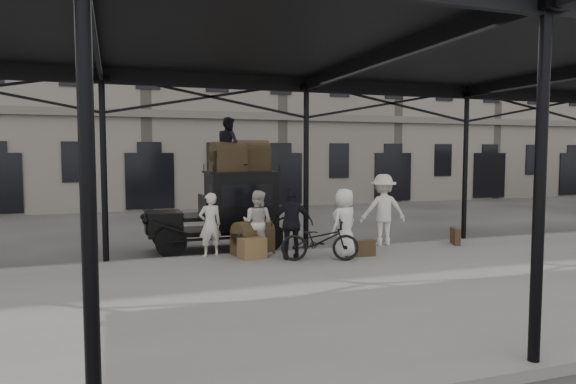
# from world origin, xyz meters

# --- Properties ---
(ground) EXTENTS (120.00, 120.00, 0.00)m
(ground) POSITION_xyz_m (0.00, 0.00, 0.00)
(ground) COLOR #383533
(ground) RESTS_ON ground
(platform) EXTENTS (28.00, 8.00, 0.15)m
(platform) POSITION_xyz_m (0.00, -2.00, 0.07)
(platform) COLOR slate
(platform) RESTS_ON ground
(canopy) EXTENTS (22.50, 9.00, 4.74)m
(canopy) POSITION_xyz_m (0.00, -1.72, 4.60)
(canopy) COLOR black
(canopy) RESTS_ON ground
(building_frontage) EXTENTS (64.00, 8.00, 14.00)m
(building_frontage) POSITION_xyz_m (0.00, 18.00, 7.00)
(building_frontage) COLOR slate
(building_frontage) RESTS_ON ground
(taxi) EXTENTS (3.65, 1.55, 2.18)m
(taxi) POSITION_xyz_m (-1.76, 3.33, 1.20)
(taxi) COLOR black
(taxi) RESTS_ON ground
(porter_left) EXTENTS (0.62, 0.46, 1.57)m
(porter_left) POSITION_xyz_m (-2.58, 1.80, 0.93)
(porter_left) COLOR beige
(porter_left) RESTS_ON platform
(porter_midleft) EXTENTS (0.99, 0.96, 1.61)m
(porter_midleft) POSITION_xyz_m (-1.44, 1.61, 0.95)
(porter_midleft) COLOR beige
(porter_midleft) RESTS_ON platform
(porter_centre) EXTENTS (0.98, 0.87, 1.68)m
(porter_centre) POSITION_xyz_m (0.47, 0.62, 0.99)
(porter_centre) COLOR silver
(porter_centre) RESTS_ON platform
(porter_official) EXTENTS (1.08, 0.67, 1.71)m
(porter_official) POSITION_xyz_m (-0.80, 0.84, 1.00)
(porter_official) COLOR black
(porter_official) RESTS_ON platform
(porter_right) EXTENTS (1.38, 0.96, 1.96)m
(porter_right) POSITION_xyz_m (2.18, 1.80, 1.13)
(porter_right) COLOR silver
(porter_right) RESTS_ON platform
(bicycle) EXTENTS (1.93, 1.17, 0.96)m
(bicycle) POSITION_xyz_m (-0.24, 0.46, 0.63)
(bicycle) COLOR black
(bicycle) RESTS_ON platform
(porter_roof) EXTENTS (0.73, 0.84, 1.48)m
(porter_roof) POSITION_xyz_m (-1.79, 3.23, 2.92)
(porter_roof) COLOR black
(porter_roof) RESTS_ON taxi
(steamer_trunk_roof_near) EXTENTS (1.01, 0.76, 0.66)m
(steamer_trunk_roof_near) POSITION_xyz_m (-1.84, 3.08, 2.51)
(steamer_trunk_roof_near) COLOR #3F311D
(steamer_trunk_roof_near) RESTS_ON taxi
(steamer_trunk_roof_far) EXTENTS (1.07, 0.76, 0.72)m
(steamer_trunk_roof_far) POSITION_xyz_m (-1.09, 3.53, 2.54)
(steamer_trunk_roof_far) COLOR #3F311D
(steamer_trunk_roof_far) RESTS_ON taxi
(steamer_trunk_platform) EXTENTS (1.12, 0.92, 0.71)m
(steamer_trunk_platform) POSITION_xyz_m (-1.53, 1.70, 0.51)
(steamer_trunk_platform) COLOR #3F311D
(steamer_trunk_platform) RESTS_ON platform
(wicker_hamper) EXTENTS (0.68, 0.56, 0.50)m
(wicker_hamper) POSITION_xyz_m (-1.68, 1.23, 0.40)
(wicker_hamper) COLOR olive
(wicker_hamper) RESTS_ON platform
(suitcase_upright) EXTENTS (0.37, 0.61, 0.45)m
(suitcase_upright) POSITION_xyz_m (4.16, 1.28, 0.38)
(suitcase_upright) COLOR #3F311D
(suitcase_upright) RESTS_ON platform
(suitcase_flat) EXTENTS (0.61, 0.19, 0.40)m
(suitcase_flat) POSITION_xyz_m (0.97, 0.58, 0.35)
(suitcase_flat) COLOR #3F311D
(suitcase_flat) RESTS_ON platform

